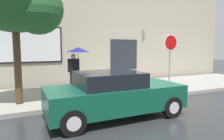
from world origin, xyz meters
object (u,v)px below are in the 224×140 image
Objects in this scene: pedestrian_with_umbrella at (77,55)px; street_tree at (19,0)px; stop_sign at (170,51)px; fire_hydrant at (133,85)px; parked_car at (114,95)px.

street_tree is (-2.31, -1.51, 1.90)m from pedestrian_with_umbrella.
stop_sign is at bearing -22.77° from pedestrian_with_umbrella.
pedestrian_with_umbrella is (-1.94, 1.80, 1.23)m from fire_hydrant.
fire_hydrant is 0.16× the size of street_tree.
fire_hydrant is at bearing -176.50° from stop_sign.
parked_car is at bearing -87.45° from pedestrian_with_umbrella.
street_tree is 1.84× the size of stop_sign.
parked_car is at bearing -152.73° from stop_sign.
pedestrian_with_umbrella is 0.42× the size of street_tree.
fire_hydrant is 0.38× the size of pedestrian_with_umbrella.
street_tree is (-4.25, 0.29, 3.13)m from fire_hydrant.
stop_sign is (6.29, -0.16, -1.68)m from street_tree.
parked_car is 0.87× the size of street_tree.
street_tree is at bearing 139.20° from parked_car.
stop_sign reaches higher than pedestrian_with_umbrella.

